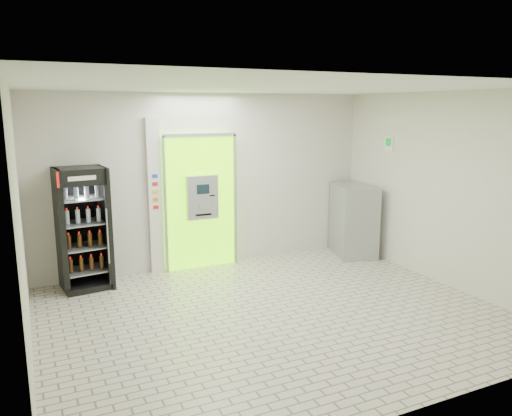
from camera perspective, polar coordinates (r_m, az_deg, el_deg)
ground at (r=6.91m, az=2.10°, el=-12.03°), size 6.00×6.00×0.00m
room_shell at (r=6.41m, az=2.22°, el=3.26°), size 6.00×6.00×6.00m
atm_assembly at (r=8.64m, az=-6.38°, el=0.80°), size 1.30×0.24×2.33m
pillar at (r=8.44m, az=-11.50°, el=1.28°), size 0.22×0.11×2.60m
beverage_cooler at (r=8.07m, az=-19.13°, el=-2.48°), size 0.78×0.72×1.88m
steel_cabinet at (r=9.60m, az=11.06°, el=-1.32°), size 0.96×1.16×1.34m
exit_sign at (r=9.21m, az=14.94°, el=7.11°), size 0.02×0.22×0.26m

